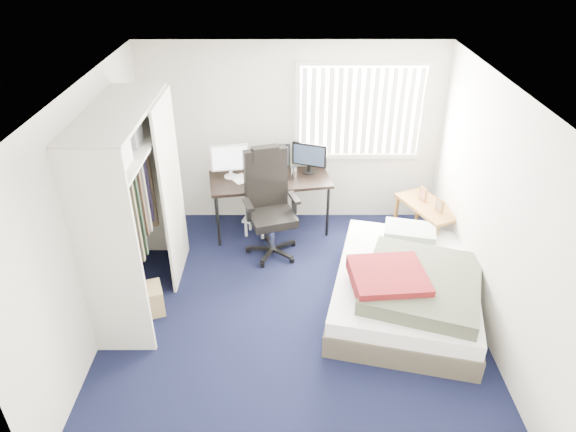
{
  "coord_description": "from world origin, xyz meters",
  "views": [
    {
      "loc": [
        -0.06,
        -4.43,
        3.83
      ],
      "look_at": [
        -0.06,
        0.4,
        0.98
      ],
      "focal_mm": 32.0,
      "sensor_mm": 36.0,
      "label": 1
    }
  ],
  "objects_px": {
    "office_chair": "(270,214)",
    "nightstand": "(428,210)",
    "desk": "(270,176)",
    "bed": "(407,286)"
  },
  "relations": [
    {
      "from": "desk",
      "to": "bed",
      "type": "distance_m",
      "value": 2.36
    },
    {
      "from": "desk",
      "to": "nightstand",
      "type": "relative_size",
      "value": 1.7
    },
    {
      "from": "office_chair",
      "to": "bed",
      "type": "bearing_deg",
      "value": -36.78
    },
    {
      "from": "nightstand",
      "to": "bed",
      "type": "distance_m",
      "value": 1.37
    },
    {
      "from": "nightstand",
      "to": "bed",
      "type": "xyz_separation_m",
      "value": [
        -0.5,
        -1.25,
        -0.26
      ]
    },
    {
      "from": "bed",
      "to": "desk",
      "type": "bearing_deg",
      "value": 132.32
    },
    {
      "from": "desk",
      "to": "nightstand",
      "type": "bearing_deg",
      "value": -12.43
    },
    {
      "from": "nightstand",
      "to": "bed",
      "type": "bearing_deg",
      "value": -111.66
    },
    {
      "from": "office_chair",
      "to": "nightstand",
      "type": "relative_size",
      "value": 1.4
    },
    {
      "from": "office_chair",
      "to": "bed",
      "type": "relative_size",
      "value": 0.6
    }
  ]
}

